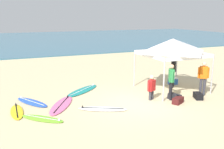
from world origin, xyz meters
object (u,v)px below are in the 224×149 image
Objects in this scene: gear_bag_by_pole at (198,96)px; surfboard_white at (102,109)px; surfboard_blue at (32,102)px; surfboard_teal at (83,90)px; surfboard_lime at (43,119)px; surfboard_pink at (61,105)px; canopy_tent at (173,46)px; person_green at (171,79)px; surfboard_yellow at (17,112)px; person_black at (173,70)px; gear_bag_near_tent at (178,100)px; person_orange at (203,76)px; gear_bag_on_sand at (175,97)px; person_red at (152,86)px; cooler_box at (173,81)px.

surfboard_white is at bearing 174.75° from gear_bag_by_pole.
surfboard_teal is at bearing 18.12° from surfboard_blue.
surfboard_lime is (-2.50, -0.07, 0.00)m from surfboard_white.
gear_bag_by_pole is at bearing -14.52° from surfboard_pink.
person_green is at bearing -125.78° from canopy_tent.
surfboard_yellow is 1.08× the size of person_black.
person_black reaches higher than gear_bag_near_tent.
gear_bag_near_tent reaches higher than surfboard_blue.
gear_bag_near_tent is (-1.86, -0.52, -0.85)m from person_orange.
gear_bag_on_sand is (6.31, -2.19, 0.10)m from surfboard_blue.
person_green is (6.85, -1.10, 0.95)m from surfboard_yellow.
gear_bag_on_sand is at bearing -179.17° from person_orange.
person_red is at bearing 7.06° from surfboard_white.
surfboard_white is 1.91m from surfboard_pink.
gear_bag_near_tent is (3.46, -0.61, 0.10)m from surfboard_white.
surfboard_pink is (-1.49, 1.19, -0.00)m from surfboard_white.
person_red is (4.11, -0.86, 0.62)m from surfboard_pink.
person_black reaches higher than surfboard_lime.
surfboard_yellow is at bearing 172.24° from person_orange.
person_black is 2.66m from person_red.
canopy_tent is 1.19× the size of surfboard_pink.
gear_bag_by_pole is at bearing -18.71° from surfboard_blue.
person_orange is at bearing 0.83° from gear_bag_on_sand.
person_red is 1.36m from gear_bag_near_tent.
gear_bag_by_pole reaches higher than surfboard_pink.
person_red is 2.00× the size of gear_bag_by_pole.
surfboard_teal is (3.40, 1.86, -0.00)m from surfboard_yellow.
person_orange and person_black have the same top height.
person_orange reaches higher than gear_bag_on_sand.
person_red reaches higher than surfboard_teal.
gear_bag_by_pole is at bearing -35.63° from surfboard_teal.
surfboard_pink is 4.22× the size of gear_bag_on_sand.
surfboard_teal is at bearing 89.50° from surfboard_white.
person_black is at bearing 4.75° from surfboard_pink.
surfboard_yellow and surfboard_teal have the same top height.
person_green is 0.87m from gear_bag_on_sand.
gear_bag_on_sand is 2.84m from cooler_box.
surfboard_lime is at bearing -168.40° from canopy_tent.
surfboard_blue is 6.55m from person_green.
canopy_tent is 1.41× the size of surfboard_white.
surfboard_teal is at bearing 133.90° from gear_bag_near_tent.
surfboard_lime is (-1.01, -1.26, 0.00)m from surfboard_pink.
person_red is (-1.84, -1.03, -1.73)m from canopy_tent.
person_orange is at bearing -0.92° from surfboard_white.
cooler_box is at bearing 51.43° from person_green.
canopy_tent reaches higher than person_red.
person_orange is (6.82, -1.27, 0.95)m from surfboard_pink.
surfboard_teal is (-4.43, 1.61, -2.35)m from canopy_tent.
surfboard_teal is at bearing 49.46° from surfboard_pink.
surfboard_teal is 5.09m from person_black.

